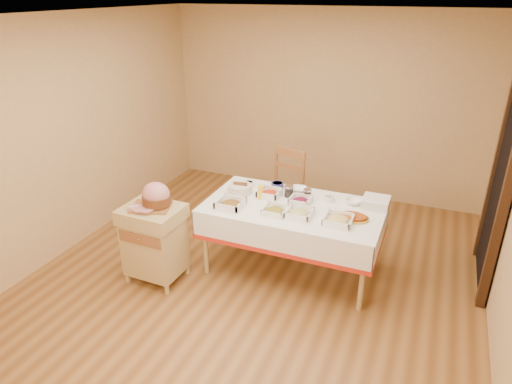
# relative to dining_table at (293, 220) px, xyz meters

# --- Properties ---
(room_shell) EXTENTS (5.00, 5.00, 5.00)m
(room_shell) POSITION_rel_dining_table_xyz_m (-0.30, -0.30, 0.70)
(room_shell) COLOR brown
(room_shell) RESTS_ON ground
(doorway) EXTENTS (0.09, 1.10, 2.20)m
(doorway) POSITION_rel_dining_table_xyz_m (1.90, 0.60, 0.51)
(doorway) COLOR black
(doorway) RESTS_ON ground
(dining_table) EXTENTS (1.82, 1.02, 0.76)m
(dining_table) POSITION_rel_dining_table_xyz_m (0.00, 0.00, 0.00)
(dining_table) COLOR tan
(dining_table) RESTS_ON ground
(butcher_cart) EXTENTS (0.59, 0.50, 0.82)m
(butcher_cart) POSITION_rel_dining_table_xyz_m (-1.25, -0.71, -0.13)
(butcher_cart) COLOR tan
(butcher_cart) RESTS_ON ground
(dining_chair) EXTENTS (0.58, 0.56, 1.04)m
(dining_chair) POSITION_rel_dining_table_xyz_m (-0.40, 0.77, -0.06)
(dining_chair) COLOR #955C30
(dining_chair) RESTS_ON ground
(ham_on_board) EXTENTS (0.40, 0.38, 0.26)m
(ham_on_board) POSITION_rel_dining_table_xyz_m (-1.21, -0.68, 0.34)
(ham_on_board) COLOR #955C30
(ham_on_board) RESTS_ON butcher_cart
(serving_dish_a) EXTENTS (0.27, 0.26, 0.11)m
(serving_dish_a) POSITION_rel_dining_table_xyz_m (-0.59, -0.28, 0.20)
(serving_dish_a) COLOR white
(serving_dish_a) RESTS_ON dining_table
(serving_dish_b) EXTENTS (0.23, 0.23, 0.09)m
(serving_dish_b) POSITION_rel_dining_table_xyz_m (-0.12, -0.23, 0.19)
(serving_dish_b) COLOR white
(serving_dish_b) RESTS_ON dining_table
(serving_dish_c) EXTENTS (0.25, 0.25, 0.10)m
(serving_dish_c) POSITION_rel_dining_table_xyz_m (0.12, -0.20, 0.19)
(serving_dish_c) COLOR white
(serving_dish_c) RESTS_ON dining_table
(serving_dish_d) EXTENTS (0.27, 0.27, 0.10)m
(serving_dish_d) POSITION_rel_dining_table_xyz_m (0.51, -0.19, 0.19)
(serving_dish_d) COLOR white
(serving_dish_d) RESTS_ON dining_table
(serving_dish_e) EXTENTS (0.24, 0.23, 0.11)m
(serving_dish_e) POSITION_rel_dining_table_xyz_m (-0.31, 0.13, 0.20)
(serving_dish_e) COLOR white
(serving_dish_e) RESTS_ON dining_table
(serving_dish_f) EXTENTS (0.22, 0.21, 0.10)m
(serving_dish_f) POSITION_rel_dining_table_xyz_m (0.05, 0.08, 0.19)
(serving_dish_f) COLOR white
(serving_dish_f) RESTS_ON dining_table
(small_bowl_left) EXTENTS (0.11, 0.11, 0.05)m
(small_bowl_left) POSITION_rel_dining_table_xyz_m (-0.63, 0.30, 0.19)
(small_bowl_left) COLOR white
(small_bowl_left) RESTS_ON dining_table
(small_bowl_mid) EXTENTS (0.14, 0.14, 0.06)m
(small_bowl_mid) POSITION_rel_dining_table_xyz_m (-0.31, 0.38, 0.19)
(small_bowl_mid) COLOR navy
(small_bowl_mid) RESTS_ON dining_table
(small_bowl_right) EXTENTS (0.11, 0.11, 0.06)m
(small_bowl_right) POSITION_rel_dining_table_xyz_m (0.31, 0.25, 0.19)
(small_bowl_right) COLOR white
(small_bowl_right) RESTS_ON dining_table
(bowl_white_imported) EXTENTS (0.19, 0.19, 0.04)m
(bowl_white_imported) POSITION_rel_dining_table_xyz_m (-0.07, 0.39, 0.18)
(bowl_white_imported) COLOR white
(bowl_white_imported) RESTS_ON dining_table
(bowl_small_imported) EXTENTS (0.17, 0.17, 0.05)m
(bowl_small_imported) POSITION_rel_dining_table_xyz_m (0.56, 0.28, 0.19)
(bowl_small_imported) COLOR white
(bowl_small_imported) RESTS_ON dining_table
(preserve_jar_left) EXTENTS (0.10, 0.10, 0.13)m
(preserve_jar_left) POSITION_rel_dining_table_xyz_m (-0.12, 0.20, 0.22)
(preserve_jar_left) COLOR silver
(preserve_jar_left) RESTS_ON dining_table
(preserve_jar_right) EXTENTS (0.09, 0.09, 0.11)m
(preserve_jar_right) POSITION_rel_dining_table_xyz_m (0.08, 0.22, 0.21)
(preserve_jar_right) COLOR silver
(preserve_jar_right) RESTS_ON dining_table
(mustard_bottle) EXTENTS (0.06, 0.06, 0.18)m
(mustard_bottle) POSITION_rel_dining_table_xyz_m (-0.38, 0.03, 0.24)
(mustard_bottle) COLOR yellow
(mustard_bottle) RESTS_ON dining_table
(bread_basket) EXTENTS (0.26, 0.26, 0.11)m
(bread_basket) POSITION_rel_dining_table_xyz_m (-0.64, 0.09, 0.21)
(bread_basket) COLOR silver
(bread_basket) RESTS_ON dining_table
(plate_stack) EXTENTS (0.27, 0.27, 0.10)m
(plate_stack) POSITION_rel_dining_table_xyz_m (0.78, 0.30, 0.21)
(plate_stack) COLOR white
(plate_stack) RESTS_ON dining_table
(brass_platter) EXTENTS (0.31, 0.22, 0.04)m
(brass_platter) POSITION_rel_dining_table_xyz_m (0.62, -0.05, 0.18)
(brass_platter) COLOR #B38B32
(brass_platter) RESTS_ON dining_table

